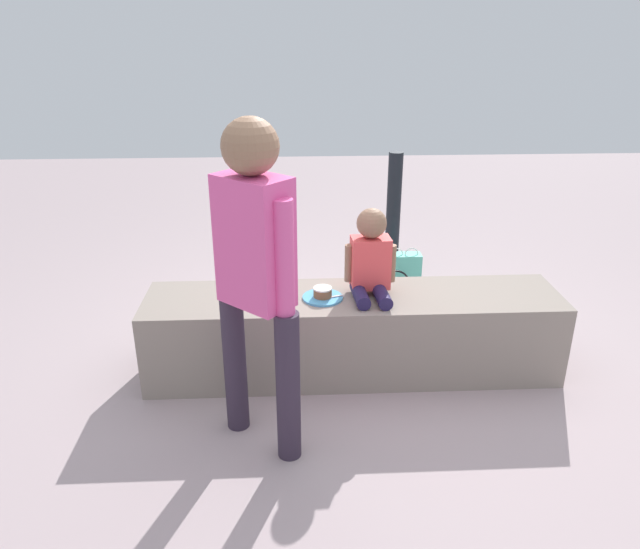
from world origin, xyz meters
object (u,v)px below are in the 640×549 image
object	(u,v)px
party_cup_red	(321,293)
gift_bag	(403,274)
water_bottle_near_gift	(468,297)
adult_standing	(255,262)
handbag_black_leather	(394,300)
cake_plate	(323,295)
child_seated	(371,258)
cake_box_white	(217,316)

from	to	relation	value
party_cup_red	gift_bag	bearing A→B (deg)	6.66
water_bottle_near_gift	gift_bag	bearing A→B (deg)	145.40
gift_bag	party_cup_red	size ratio (longest dim) A/B	3.58
gift_bag	party_cup_red	xyz separation A→B (m)	(-0.60, -0.07, -0.11)
adult_standing	water_bottle_near_gift	distance (m)	2.08
party_cup_red	handbag_black_leather	distance (m)	0.57
water_bottle_near_gift	handbag_black_leather	xyz separation A→B (m)	(-0.54, -0.10, 0.04)
gift_bag	party_cup_red	distance (m)	0.61
water_bottle_near_gift	handbag_black_leather	bearing A→B (deg)	-169.12
gift_bag	party_cup_red	bearing A→B (deg)	-173.34
cake_plate	water_bottle_near_gift	xyz separation A→B (m)	(1.05, 0.77, -0.40)
child_seated	gift_bag	bearing A→B (deg)	69.07
party_cup_red	cake_plate	bearing A→B (deg)	-92.62
cake_plate	gift_bag	bearing A→B (deg)	58.40
cake_plate	handbag_black_leather	xyz separation A→B (m)	(0.52, 0.66, -0.36)
child_seated	cake_box_white	xyz separation A→B (m)	(-0.93, 0.57, -0.61)
cake_plate	party_cup_red	size ratio (longest dim) A/B	2.20
party_cup_red	cake_box_white	world-z (taller)	cake_box_white
gift_bag	party_cup_red	world-z (taller)	gift_bag
party_cup_red	child_seated	bearing A→B (deg)	-76.93
child_seated	adult_standing	bearing A→B (deg)	-133.03
cake_plate	handbag_black_leather	size ratio (longest dim) A/B	0.63
cake_plate	party_cup_red	xyz separation A→B (m)	(0.04, 0.98, -0.44)
gift_bag	cake_box_white	size ratio (longest dim) A/B	1.20
water_bottle_near_gift	cake_box_white	world-z (taller)	water_bottle_near_gift
child_seated	party_cup_red	xyz separation A→B (m)	(-0.22, 0.93, -0.63)
child_seated	handbag_black_leather	bearing A→B (deg)	67.62
cake_plate	handbag_black_leather	bearing A→B (deg)	52.13
cake_plate	cake_box_white	distance (m)	1.00
handbag_black_leather	party_cup_red	bearing A→B (deg)	146.26
adult_standing	gift_bag	bearing A→B (deg)	59.33
cake_plate	cake_box_white	world-z (taller)	cake_plate
child_seated	adult_standing	xyz separation A→B (m)	(-0.58, -0.62, 0.23)
handbag_black_leather	child_seated	bearing A→B (deg)	-112.38
adult_standing	party_cup_red	world-z (taller)	adult_standing
gift_bag	handbag_black_leather	bearing A→B (deg)	-108.54
child_seated	gift_bag	size ratio (longest dim) A/B	1.32
cake_plate	party_cup_red	distance (m)	1.07
handbag_black_leather	cake_plate	bearing A→B (deg)	-127.87
cake_plate	gift_bag	size ratio (longest dim) A/B	0.61
cake_plate	gift_bag	distance (m)	1.27
child_seated	adult_standing	size ratio (longest dim) A/B	0.32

